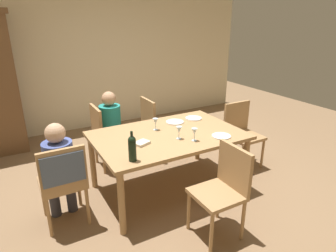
# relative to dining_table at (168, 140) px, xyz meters

# --- Properties ---
(ground_plane) EXTENTS (10.00, 10.00, 0.00)m
(ground_plane) POSITION_rel_dining_table_xyz_m (0.00, 0.00, -0.68)
(ground_plane) COLOR #846647
(rear_room_partition) EXTENTS (6.40, 0.12, 2.70)m
(rear_room_partition) POSITION_rel_dining_table_xyz_m (0.00, 2.77, 0.67)
(rear_room_partition) COLOR beige
(rear_room_partition) RESTS_ON ground_plane
(dining_table) EXTENTS (1.75, 1.15, 0.75)m
(dining_table) POSITION_rel_dining_table_xyz_m (0.00, 0.00, 0.00)
(dining_table) COLOR #A87F51
(dining_table) RESTS_ON ground_plane
(chair_left_end) EXTENTS (0.44, 0.46, 0.92)m
(chair_left_end) POSITION_rel_dining_table_xyz_m (-1.25, -0.12, -0.08)
(chair_left_end) COLOR #A87F51
(chair_left_end) RESTS_ON ground_plane
(chair_far_left) EXTENTS (0.44, 0.44, 0.92)m
(chair_far_left) POSITION_rel_dining_table_xyz_m (-0.48, 0.95, -0.14)
(chair_far_left) COLOR #A87F51
(chair_far_left) RESTS_ON ground_plane
(chair_right_end) EXTENTS (0.44, 0.44, 0.92)m
(chair_right_end) POSITION_rel_dining_table_xyz_m (1.25, 0.09, -0.14)
(chair_right_end) COLOR #A87F51
(chair_right_end) RESTS_ON ground_plane
(chair_near) EXTENTS (0.44, 0.44, 0.92)m
(chair_near) POSITION_rel_dining_table_xyz_m (0.09, -0.95, -0.14)
(chair_near) COLOR #A87F51
(chair_near) RESTS_ON ground_plane
(chair_far_right) EXTENTS (0.44, 0.44, 0.92)m
(chair_far_right) POSITION_rel_dining_table_xyz_m (0.31, 0.95, -0.14)
(chair_far_right) COLOR #A87F51
(chair_far_right) RESTS_ON ground_plane
(person_woman_host) EXTENTS (0.29, 0.34, 1.11)m
(person_woman_host) POSITION_rel_dining_table_xyz_m (-1.25, 0.03, -0.03)
(person_woman_host) COLOR #33333D
(person_woman_host) RESTS_ON ground_plane
(person_man_bearded) EXTENTS (0.34, 0.30, 1.11)m
(person_man_bearded) POSITION_rel_dining_table_xyz_m (-0.37, 0.95, -0.03)
(person_man_bearded) COLOR #33333D
(person_man_bearded) RESTS_ON ground_plane
(wine_bottle_tall_green) EXTENTS (0.08, 0.08, 0.31)m
(wine_bottle_tall_green) POSITION_rel_dining_table_xyz_m (-0.64, -0.43, 0.21)
(wine_bottle_tall_green) COLOR black
(wine_bottle_tall_green) RESTS_ON dining_table
(wine_glass_near_left) EXTENTS (0.07, 0.07, 0.15)m
(wine_glass_near_left) POSITION_rel_dining_table_xyz_m (0.16, -0.32, 0.18)
(wine_glass_near_left) COLOR silver
(wine_glass_near_left) RESTS_ON dining_table
(wine_glass_centre) EXTENTS (0.07, 0.07, 0.15)m
(wine_glass_centre) POSITION_rel_dining_table_xyz_m (0.04, -0.19, 0.18)
(wine_glass_centre) COLOR silver
(wine_glass_centre) RESTS_ON dining_table
(wine_glass_near_right) EXTENTS (0.07, 0.07, 0.15)m
(wine_glass_near_right) POSITION_rel_dining_table_xyz_m (-0.07, 0.19, 0.18)
(wine_glass_near_right) COLOR silver
(wine_glass_near_right) RESTS_ON dining_table
(dinner_plate_host) EXTENTS (0.22, 0.22, 0.01)m
(dinner_plate_host) POSITION_rel_dining_table_xyz_m (0.58, 0.31, 0.08)
(dinner_plate_host) COLOR silver
(dinner_plate_host) RESTS_ON dining_table
(dinner_plate_guest_left) EXTENTS (0.22, 0.22, 0.01)m
(dinner_plate_guest_left) POSITION_rel_dining_table_xyz_m (0.50, -0.38, 0.08)
(dinner_plate_guest_left) COLOR white
(dinner_plate_guest_left) RESTS_ON dining_table
(dinner_plate_guest_right) EXTENTS (0.24, 0.24, 0.01)m
(dinner_plate_guest_right) POSITION_rel_dining_table_xyz_m (0.28, 0.30, 0.08)
(dinner_plate_guest_right) COLOR silver
(dinner_plate_guest_right) RESTS_ON dining_table
(folded_napkin) EXTENTS (0.19, 0.17, 0.03)m
(folded_napkin) POSITION_rel_dining_table_xyz_m (-0.40, -0.12, 0.09)
(folded_napkin) COLOR beige
(folded_napkin) RESTS_ON dining_table
(handbag) EXTENTS (0.17, 0.30, 0.22)m
(handbag) POSITION_rel_dining_table_xyz_m (0.74, 0.95, -0.57)
(handbag) COLOR brown
(handbag) RESTS_ON ground_plane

